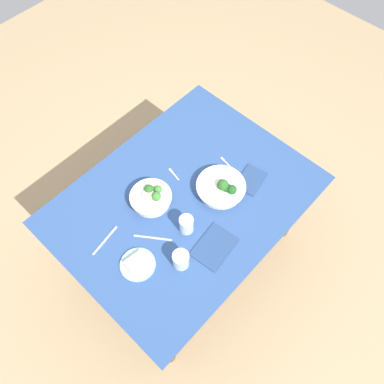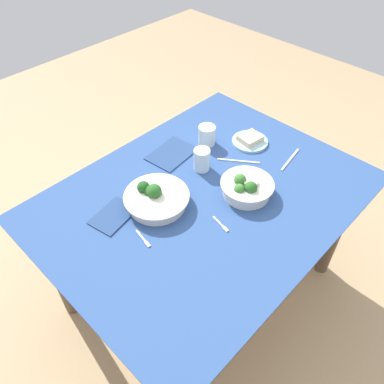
{
  "view_description": "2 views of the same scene",
  "coord_description": "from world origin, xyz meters",
  "views": [
    {
      "loc": [
        0.75,
        0.76,
        2.59
      ],
      "look_at": [
        -0.05,
        0.01,
        0.74
      ],
      "focal_mm": 37.61,
      "sensor_mm": 36.0,
      "label": 1
    },
    {
      "loc": [
        -0.86,
        -0.75,
        1.86
      ],
      "look_at": [
        -0.05,
        0.03,
        0.74
      ],
      "focal_mm": 36.0,
      "sensor_mm": 36.0,
      "label": 2
    }
  ],
  "objects": [
    {
      "name": "water_glass_center",
      "position": [
        0.12,
        0.13,
        0.76
      ],
      "size": [
        0.07,
        0.07,
        0.1
      ],
      "primitive_type": "cylinder",
      "color": "silver",
      "rests_on": "dining_table"
    },
    {
      "name": "napkin_folded_lower",
      "position": [
        -0.34,
        0.19,
        0.71
      ],
      "size": [
        0.2,
        0.15,
        0.01
      ],
      "primitive_type": "cube",
      "rotation": [
        0.0,
        0.0,
        0.19
      ],
      "color": "navy",
      "rests_on": "dining_table"
    },
    {
      "name": "dining_table",
      "position": [
        0.0,
        0.0,
        0.61
      ],
      "size": [
        1.35,
        1.03,
        0.71
      ],
      "color": "#2D4C84",
      "rests_on": "ground_plane"
    },
    {
      "name": "broccoli_bowl_far",
      "position": [
        -0.18,
        0.11,
        0.74
      ],
      "size": [
        0.27,
        0.27,
        0.1
      ],
      "color": "silver",
      "rests_on": "dining_table"
    },
    {
      "name": "water_glass_side",
      "position": [
        0.27,
        0.24,
        0.76
      ],
      "size": [
        0.08,
        0.08,
        0.1
      ],
      "primitive_type": "cylinder",
      "color": "silver",
      "rests_on": "dining_table"
    },
    {
      "name": "bread_side_plate",
      "position": [
        0.42,
        0.09,
        0.73
      ],
      "size": [
        0.17,
        0.17,
        0.04
      ],
      "color": "#99C6D1",
      "rests_on": "dining_table"
    },
    {
      "name": "broccoli_bowl_near",
      "position": [
        0.13,
        -0.12,
        0.75
      ],
      "size": [
        0.22,
        0.22,
        0.1
      ],
      "color": "silver",
      "rests_on": "dining_table"
    },
    {
      "name": "table_knife_left",
      "position": [
        0.45,
        -0.12,
        0.71
      ],
      "size": [
        0.19,
        0.04,
        0.0
      ],
      "primitive_type": "cube",
      "rotation": [
        0.0,
        0.0,
        0.16
      ],
      "color": "#B7B7BC",
      "rests_on": "dining_table"
    },
    {
      "name": "table_knife_right",
      "position": [
        0.27,
        0.04,
        0.71
      ],
      "size": [
        0.12,
        0.17,
        0.0
      ],
      "primitive_type": "cube",
      "rotation": [
        0.0,
        0.0,
        2.19
      ],
      "color": "#B7B7BC",
      "rests_on": "dining_table"
    },
    {
      "name": "fork_by_far_bowl",
      "position": [
        -0.33,
        0.01,
        0.71
      ],
      "size": [
        0.03,
        0.1,
        0.0
      ],
      "rotation": [
        0.0,
        0.0,
        4.54
      ],
      "color": "#B7B7BC",
      "rests_on": "dining_table"
    },
    {
      "name": "napkin_folded_upper",
      "position": [
        0.1,
        0.3,
        0.71
      ],
      "size": [
        0.24,
        0.18,
        0.01
      ],
      "primitive_type": "cube",
      "rotation": [
        0.0,
        0.0,
        0.11
      ],
      "color": "navy",
      "rests_on": "dining_table"
    },
    {
      "name": "fork_by_near_bowl",
      "position": [
        -0.08,
        -0.15,
        0.71
      ],
      "size": [
        0.03,
        0.09,
        0.0
      ],
      "rotation": [
        0.0,
        0.0,
        4.52
      ],
      "color": "#B7B7BC",
      "rests_on": "dining_table"
    },
    {
      "name": "ground_plane",
      "position": [
        0.0,
        0.0,
        0.0
      ],
      "size": [
        6.0,
        6.0,
        0.0
      ],
      "primitive_type": "plane",
      "color": "tan"
    }
  ]
}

